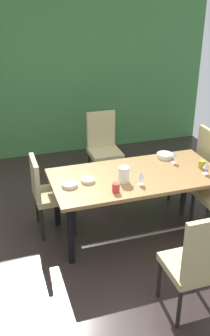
{
  "coord_description": "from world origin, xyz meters",
  "views": [
    {
      "loc": [
        -0.87,
        -2.97,
        2.58
      ],
      "look_at": [
        0.24,
        0.49,
        0.85
      ],
      "focal_mm": 40.0,
      "sensor_mm": 36.0,
      "label": 1
    }
  ],
  "objects_px": {
    "dining_table": "(136,181)",
    "wine_glass_center": "(141,175)",
    "chair_head_near": "(198,262)",
    "chair_right_far": "(198,166)",
    "wine_glass_right": "(174,155)",
    "chair_head_far": "(103,145)",
    "cup_west": "(202,164)",
    "serving_bowl_north": "(165,155)",
    "serving_bowl_near_window": "(69,184)",
    "pitcher_near_shelf": "(124,174)",
    "serving_bowl_corner": "(88,180)",
    "chair_left_far": "(47,191)",
    "wine_glass_front": "(206,166)"
  },
  "relations": [
    {
      "from": "dining_table",
      "to": "wine_glass_right",
      "type": "relative_size",
      "value": 13.25
    },
    {
      "from": "chair_head_near",
      "to": "pitcher_near_shelf",
      "type": "xyz_separation_m",
      "value": [
        -0.19,
        1.25,
        0.24
      ]
    },
    {
      "from": "serving_bowl_corner",
      "to": "serving_bowl_near_window",
      "type": "relative_size",
      "value": 0.89
    },
    {
      "from": "wine_glass_center",
      "to": "serving_bowl_near_window",
      "type": "bearing_deg",
      "value": 165.39
    },
    {
      "from": "chair_head_far",
      "to": "wine_glass_center",
      "type": "relative_size",
      "value": 6.52
    },
    {
      "from": "wine_glass_right",
      "to": "serving_bowl_corner",
      "type": "relative_size",
      "value": 0.96
    },
    {
      "from": "serving_bowl_corner",
      "to": "cup_west",
      "type": "relative_size",
      "value": 1.73
    },
    {
      "from": "wine_glass_right",
      "to": "chair_head_far",
      "type": "bearing_deg",
      "value": 112.67
    },
    {
      "from": "serving_bowl_corner",
      "to": "chair_left_far",
      "type": "bearing_deg",
      "value": 143.45
    },
    {
      "from": "chair_right_far",
      "to": "wine_glass_center",
      "type": "height_order",
      "value": "chair_right_far"
    },
    {
      "from": "chair_right_far",
      "to": "serving_bowl_corner",
      "type": "relative_size",
      "value": 6.85
    },
    {
      "from": "serving_bowl_north",
      "to": "pitcher_near_shelf",
      "type": "distance_m",
      "value": 0.84
    },
    {
      "from": "chair_head_near",
      "to": "serving_bowl_north",
      "type": "distance_m",
      "value": 1.79
    },
    {
      "from": "chair_right_far",
      "to": "wine_glass_center",
      "type": "bearing_deg",
      "value": 117.17
    },
    {
      "from": "chair_left_far",
      "to": "pitcher_near_shelf",
      "type": "distance_m",
      "value": 0.92
    },
    {
      "from": "chair_right_far",
      "to": "serving_bowl_near_window",
      "type": "relative_size",
      "value": 6.07
    },
    {
      "from": "dining_table",
      "to": "wine_glass_right",
      "type": "xyz_separation_m",
      "value": [
        0.54,
        0.16,
        0.18
      ]
    },
    {
      "from": "dining_table",
      "to": "wine_glass_center",
      "type": "bearing_deg",
      "value": -101.52
    },
    {
      "from": "wine_glass_right",
      "to": "chair_right_far",
      "type": "bearing_deg",
      "value": 18.08
    },
    {
      "from": "wine_glass_center",
      "to": "cup_west",
      "type": "xyz_separation_m",
      "value": [
        0.84,
        0.16,
        -0.07
      ]
    },
    {
      "from": "chair_right_far",
      "to": "serving_bowl_near_window",
      "type": "height_order",
      "value": "chair_right_far"
    },
    {
      "from": "serving_bowl_north",
      "to": "chair_right_far",
      "type": "bearing_deg",
      "value": -4.77
    },
    {
      "from": "chair_head_near",
      "to": "cup_west",
      "type": "distance_m",
      "value": 1.54
    },
    {
      "from": "dining_table",
      "to": "wine_glass_front",
      "type": "bearing_deg",
      "value": -16.05
    },
    {
      "from": "serving_bowl_north",
      "to": "cup_west",
      "type": "relative_size",
      "value": 2.24
    },
    {
      "from": "dining_table",
      "to": "chair_head_near",
      "type": "bearing_deg",
      "value": -90.35
    },
    {
      "from": "chair_head_far",
      "to": "chair_right_far",
      "type": "bearing_deg",
      "value": 131.33
    },
    {
      "from": "chair_right_far",
      "to": "pitcher_near_shelf",
      "type": "relative_size",
      "value": 5.89
    },
    {
      "from": "wine_glass_center",
      "to": "chair_left_far",
      "type": "bearing_deg",
      "value": 150.35
    },
    {
      "from": "serving_bowl_north",
      "to": "cup_west",
      "type": "xyz_separation_m",
      "value": [
        0.28,
        -0.4,
        0.02
      ]
    },
    {
      "from": "wine_glass_front",
      "to": "wine_glass_center",
      "type": "height_order",
      "value": "wine_glass_center"
    },
    {
      "from": "chair_right_far",
      "to": "chair_head_near",
      "type": "bearing_deg",
      "value": 149.43
    },
    {
      "from": "chair_head_near",
      "to": "wine_glass_center",
      "type": "relative_size",
      "value": 6.74
    },
    {
      "from": "chair_head_far",
      "to": "wine_glass_right",
      "type": "relative_size",
      "value": 7.06
    },
    {
      "from": "chair_head_near",
      "to": "cup_west",
      "type": "relative_size",
      "value": 12.17
    },
    {
      "from": "chair_head_far",
      "to": "pitcher_near_shelf",
      "type": "height_order",
      "value": "chair_head_far"
    },
    {
      "from": "chair_head_far",
      "to": "serving_bowl_north",
      "type": "bearing_deg",
      "value": 114.65
    },
    {
      "from": "wine_glass_center",
      "to": "wine_glass_front",
      "type": "bearing_deg",
      "value": 0.6
    },
    {
      "from": "dining_table",
      "to": "chair_left_far",
      "type": "relative_size",
      "value": 2.06
    },
    {
      "from": "chair_head_near",
      "to": "chair_right_far",
      "type": "relative_size",
      "value": 1.02
    },
    {
      "from": "chair_head_far",
      "to": "pitcher_near_shelf",
      "type": "xyz_separation_m",
      "value": [
        -0.24,
        -1.47,
        0.25
      ]
    },
    {
      "from": "dining_table",
      "to": "wine_glass_right",
      "type": "bearing_deg",
      "value": 16.39
    },
    {
      "from": "chair_head_near",
      "to": "wine_glass_right",
      "type": "distance_m",
      "value": 1.64
    },
    {
      "from": "wine_glass_front",
      "to": "serving_bowl_north",
      "type": "relative_size",
      "value": 0.73
    },
    {
      "from": "dining_table",
      "to": "chair_head_far",
      "type": "height_order",
      "value": "chair_head_far"
    },
    {
      "from": "serving_bowl_near_window",
      "to": "serving_bowl_north",
      "type": "bearing_deg",
      "value": 16.15
    },
    {
      "from": "chair_head_near",
      "to": "chair_right_far",
      "type": "distance_m",
      "value": 1.93
    },
    {
      "from": "chair_head_far",
      "to": "serving_bowl_north",
      "type": "relative_size",
      "value": 5.27
    },
    {
      "from": "wine_glass_center",
      "to": "serving_bowl_corner",
      "type": "bearing_deg",
      "value": 156.45
    },
    {
      "from": "chair_head_near",
      "to": "serving_bowl_near_window",
      "type": "xyz_separation_m",
      "value": [
        -0.77,
        1.33,
        0.17
      ]
    }
  ]
}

